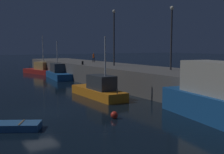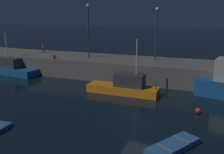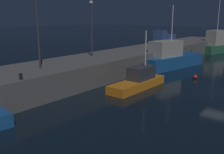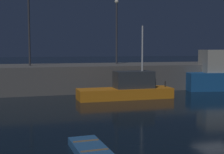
# 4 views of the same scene
# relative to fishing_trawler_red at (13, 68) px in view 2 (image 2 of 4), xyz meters

# --- Properties ---
(ground_plane) EXTENTS (320.00, 320.00, 0.00)m
(ground_plane) POSITION_rel_fishing_trawler_red_xyz_m (22.31, -10.40, -0.89)
(ground_plane) COLOR black
(pier_quay) EXTENTS (76.98, 7.66, 2.59)m
(pier_quay) POSITION_rel_fishing_trawler_red_xyz_m (22.31, 4.33, 0.41)
(pier_quay) COLOR #5B5956
(pier_quay) RESTS_ON ground
(fishing_trawler_red) EXTENTS (8.63, 3.69, 6.14)m
(fishing_trawler_red) POSITION_rel_fishing_trawler_red_xyz_m (0.00, 0.00, 0.00)
(fishing_trawler_red) COLOR #195193
(fishing_trawler_red) RESTS_ON ground
(fishing_boat_blue) EXTENTS (8.18, 2.34, 6.22)m
(fishing_boat_blue) POSITION_rel_fishing_trawler_red_xyz_m (18.68, -3.05, -0.03)
(fishing_boat_blue) COLOR orange
(fishing_boat_blue) RESTS_ON ground
(dinghy_orange_near) EXTENTS (3.32, 4.30, 0.49)m
(dinghy_orange_near) POSITION_rel_fishing_trawler_red_xyz_m (25.53, -13.60, -0.66)
(dinghy_orange_near) COLOR #2D6099
(dinghy_orange_near) RESTS_ON ground
(mooring_buoy_near) EXTENTS (0.53, 0.53, 0.53)m
(mooring_buoy_near) POSITION_rel_fishing_trawler_red_xyz_m (26.77, -6.35, -0.62)
(mooring_buoy_near) COLOR red
(mooring_buoy_near) RESTS_ON ground
(lamp_post_west) EXTENTS (0.44, 0.44, 7.57)m
(lamp_post_west) POSITION_rel_fishing_trawler_red_xyz_m (10.81, 3.80, 6.15)
(lamp_post_west) COLOR #38383D
(lamp_post_west) RESTS_ON pier_quay
(lamp_post_east) EXTENTS (0.44, 0.44, 7.07)m
(lamp_post_east) POSITION_rel_fishing_trawler_red_xyz_m (20.29, 5.34, 5.89)
(lamp_post_east) COLOR #38383D
(lamp_post_east) RESTS_ON pier_quay
(dockworker) EXTENTS (0.38, 0.37, 1.55)m
(dockworker) POSITION_rel_fishing_trawler_red_xyz_m (1.54, 5.64, 2.59)
(dockworker) COLOR black
(dockworker) RESTS_ON pier_quay
(bollard_west) EXTENTS (0.28, 0.28, 0.51)m
(bollard_west) POSITION_rel_fishing_trawler_red_xyz_m (6.75, 1.00, 1.96)
(bollard_west) COLOR black
(bollard_west) RESTS_ON pier_quay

